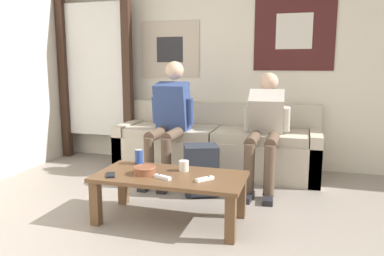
{
  "coord_description": "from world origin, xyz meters",
  "views": [
    {
      "loc": [
        0.8,
        -1.71,
        1.21
      ],
      "look_at": [
        -0.13,
        1.41,
        0.65
      ],
      "focal_mm": 35.0,
      "sensor_mm": 36.0,
      "label": 1
    }
  ],
  "objects_px": {
    "couch": "(217,147)",
    "person_seated_adult": "(169,116)",
    "backpack": "(201,171)",
    "pillar_candle": "(184,166)",
    "ceramic_bowl": "(145,170)",
    "coffee_table": "(170,183)",
    "game_controller_near_left": "(205,179)",
    "game_controller_near_right": "(163,177)",
    "person_seated_teen": "(265,124)",
    "drink_can_blue": "(139,157)",
    "cell_phone": "(110,175)"
  },
  "relations": [
    {
      "from": "pillar_candle",
      "to": "person_seated_teen",
      "type": "bearing_deg",
      "value": 61.68
    },
    {
      "from": "couch",
      "to": "game_controller_near_left",
      "type": "distance_m",
      "value": 1.54
    },
    {
      "from": "game_controller_near_left",
      "to": "game_controller_near_right",
      "type": "height_order",
      "value": "same"
    },
    {
      "from": "pillar_candle",
      "to": "drink_can_blue",
      "type": "bearing_deg",
      "value": 168.0
    },
    {
      "from": "coffee_table",
      "to": "backpack",
      "type": "xyz_separation_m",
      "value": [
        0.07,
        0.66,
        -0.09
      ]
    },
    {
      "from": "ceramic_bowl",
      "to": "drink_can_blue",
      "type": "bearing_deg",
      "value": 122.72
    },
    {
      "from": "ceramic_bowl",
      "to": "pillar_candle",
      "type": "height_order",
      "value": "pillar_candle"
    },
    {
      "from": "game_controller_near_left",
      "to": "person_seated_teen",
      "type": "bearing_deg",
      "value": 75.38
    },
    {
      "from": "ceramic_bowl",
      "to": "cell_phone",
      "type": "height_order",
      "value": "ceramic_bowl"
    },
    {
      "from": "coffee_table",
      "to": "pillar_candle",
      "type": "relative_size",
      "value": 11.94
    },
    {
      "from": "backpack",
      "to": "pillar_candle",
      "type": "height_order",
      "value": "pillar_candle"
    },
    {
      "from": "coffee_table",
      "to": "person_seated_adult",
      "type": "xyz_separation_m",
      "value": [
        -0.39,
        1.07,
        0.36
      ]
    },
    {
      "from": "coffee_table",
      "to": "game_controller_near_right",
      "type": "relative_size",
      "value": 7.78
    },
    {
      "from": "person_seated_teen",
      "to": "game_controller_near_left",
      "type": "xyz_separation_m",
      "value": [
        -0.31,
        -1.17,
        -0.23
      ]
    },
    {
      "from": "person_seated_adult",
      "to": "game_controller_near_right",
      "type": "bearing_deg",
      "value": -72.55
    },
    {
      "from": "cell_phone",
      "to": "person_seated_adult",
      "type": "bearing_deg",
      "value": 88.29
    },
    {
      "from": "person_seated_adult",
      "to": "game_controller_near_left",
      "type": "relative_size",
      "value": 9.44
    },
    {
      "from": "pillar_candle",
      "to": "game_controller_near_right",
      "type": "relative_size",
      "value": 0.65
    },
    {
      "from": "person_seated_adult",
      "to": "ceramic_bowl",
      "type": "xyz_separation_m",
      "value": [
        0.2,
        -1.11,
        -0.26
      ]
    },
    {
      "from": "game_controller_near_right",
      "to": "couch",
      "type": "bearing_deg",
      "value": 87.99
    },
    {
      "from": "cell_phone",
      "to": "drink_can_blue",
      "type": "bearing_deg",
      "value": 79.69
    },
    {
      "from": "couch",
      "to": "ceramic_bowl",
      "type": "xyz_separation_m",
      "value": [
        -0.23,
        -1.49,
        0.13
      ]
    },
    {
      "from": "backpack",
      "to": "pillar_candle",
      "type": "bearing_deg",
      "value": -89.61
    },
    {
      "from": "person_seated_teen",
      "to": "drink_can_blue",
      "type": "relative_size",
      "value": 9.0
    },
    {
      "from": "person_seated_adult",
      "to": "cell_phone",
      "type": "distance_m",
      "value": 1.25
    },
    {
      "from": "backpack",
      "to": "pillar_candle",
      "type": "xyz_separation_m",
      "value": [
        0.0,
        -0.53,
        0.19
      ]
    },
    {
      "from": "ceramic_bowl",
      "to": "drink_can_blue",
      "type": "relative_size",
      "value": 1.43
    },
    {
      "from": "backpack",
      "to": "game_controller_near_left",
      "type": "distance_m",
      "value": 0.78
    },
    {
      "from": "person_seated_teen",
      "to": "game_controller_near_right",
      "type": "distance_m",
      "value": 1.39
    },
    {
      "from": "game_controller_near_right",
      "to": "game_controller_near_left",
      "type": "bearing_deg",
      "value": 8.5
    },
    {
      "from": "coffee_table",
      "to": "drink_can_blue",
      "type": "xyz_separation_m",
      "value": [
        -0.36,
        0.22,
        0.12
      ]
    },
    {
      "from": "person_seated_teen",
      "to": "coffee_table",
      "type": "bearing_deg",
      "value": -118.42
    },
    {
      "from": "person_seated_teen",
      "to": "drink_can_blue",
      "type": "distance_m",
      "value": 1.32
    },
    {
      "from": "coffee_table",
      "to": "ceramic_bowl",
      "type": "height_order",
      "value": "ceramic_bowl"
    },
    {
      "from": "game_controller_near_right",
      "to": "cell_phone",
      "type": "height_order",
      "value": "game_controller_near_right"
    },
    {
      "from": "ceramic_bowl",
      "to": "game_controller_near_left",
      "type": "bearing_deg",
      "value": -3.05
    },
    {
      "from": "person_seated_adult",
      "to": "backpack",
      "type": "bearing_deg",
      "value": -41.77
    },
    {
      "from": "backpack",
      "to": "pillar_candle",
      "type": "distance_m",
      "value": 0.57
    },
    {
      "from": "couch",
      "to": "person_seated_adult",
      "type": "height_order",
      "value": "person_seated_adult"
    },
    {
      "from": "person_seated_teen",
      "to": "ceramic_bowl",
      "type": "bearing_deg",
      "value": -124.58
    },
    {
      "from": "coffee_table",
      "to": "game_controller_near_left",
      "type": "relative_size",
      "value": 8.72
    },
    {
      "from": "person_seated_adult",
      "to": "ceramic_bowl",
      "type": "relative_size",
      "value": 6.98
    },
    {
      "from": "game_controller_near_left",
      "to": "game_controller_near_right",
      "type": "xyz_separation_m",
      "value": [
        -0.31,
        -0.05,
        0.0
      ]
    },
    {
      "from": "couch",
      "to": "game_controller_near_right",
      "type": "xyz_separation_m",
      "value": [
        -0.05,
        -1.56,
        0.11
      ]
    },
    {
      "from": "person_seated_teen",
      "to": "ceramic_bowl",
      "type": "distance_m",
      "value": 1.41
    },
    {
      "from": "ceramic_bowl",
      "to": "game_controller_near_right",
      "type": "distance_m",
      "value": 0.19
    },
    {
      "from": "game_controller_near_right",
      "to": "backpack",
      "type": "bearing_deg",
      "value": 83.68
    },
    {
      "from": "person_seated_teen",
      "to": "cell_phone",
      "type": "height_order",
      "value": "person_seated_teen"
    },
    {
      "from": "person_seated_teen",
      "to": "pillar_candle",
      "type": "distance_m",
      "value": 1.13
    },
    {
      "from": "ceramic_bowl",
      "to": "game_controller_near_right",
      "type": "bearing_deg",
      "value": -22.63
    }
  ]
}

